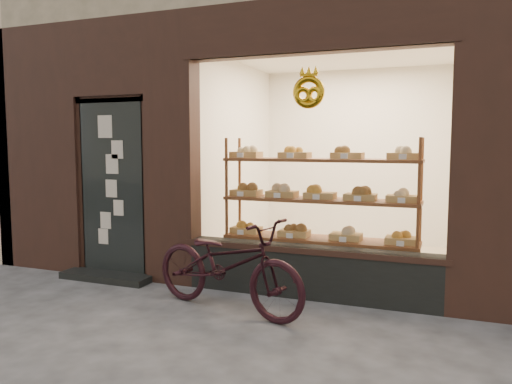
% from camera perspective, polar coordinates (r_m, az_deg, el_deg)
% --- Properties ---
extents(ground, '(90.00, 90.00, 0.00)m').
position_cam_1_polar(ground, '(3.80, -10.03, -20.05)').
color(ground, '#3E3E3E').
extents(display_shelf, '(2.20, 0.45, 1.70)m').
position_cam_1_polar(display_shelf, '(5.68, 7.31, -2.25)').
color(display_shelf, brown).
rests_on(display_shelf, ground).
extents(bicycle, '(1.87, 1.04, 0.93)m').
position_cam_1_polar(bicycle, '(4.91, -3.29, -8.25)').
color(bicycle, black).
rests_on(bicycle, ground).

